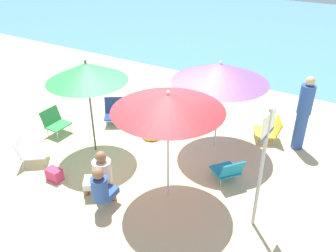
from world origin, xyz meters
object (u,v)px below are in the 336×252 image
Objects in this scene: umbrella_purple at (220,73)px; swim_ring at (152,135)px; person_c at (303,113)px; beach_chair_a at (228,170)px; beach_bag at (54,174)px; umbrella_red at (168,102)px; beach_chair_b at (55,121)px; umbrella_green at (87,72)px; person_b at (102,188)px; warning_sign at (264,153)px; beach_chair_d at (115,111)px; beach_chair_e at (270,130)px; person_a at (100,173)px; beach_chair_c at (29,151)px.

swim_ring is at bearing -163.73° from umbrella_purple.
swim_ring is (-3.11, -1.32, -0.82)m from person_c.
beach_bag is at bearing 67.45° from beach_chair_a.
umbrella_red is 1.24× the size of person_c.
umbrella_green is at bearing -4.12° from beach_chair_b.
beach_bag reaches higher than swim_ring.
person_b is 2.63m from swim_ring.
swim_ring is (-2.23, 0.67, -0.22)m from beach_chair_a.
warning_sign is at bearing -26.29° from swim_ring.
person_c is 5.41m from beach_bag.
umbrella_green reaches higher than swim_ring.
beach_chair_e is (3.69, 1.17, -0.04)m from beach_chair_d.
person_b reaches higher than beach_chair_e.
umbrella_purple is at bearing -148.94° from person_a.
person_a reaches higher than person_b.
warning_sign is (0.82, -0.83, 1.16)m from beach_chair_a.
beach_chair_e is (4.59, 2.35, -0.05)m from beach_chair_b.
umbrella_red is 3.53m from beach_chair_c.
beach_chair_d is at bearing -8.11° from beach_chair_e.
beach_chair_c is (-3.12, -2.64, -1.50)m from umbrella_purple.
beach_chair_a is at bearing 8.60° from umbrella_green.
beach_chair_a is at bearing 4.54° from beach_chair_b.
person_a is 1.15m from beach_bag.
beach_chair_e is 4.14m from person_a.
person_b is (-1.60, -1.85, 0.19)m from beach_chair_a.
umbrella_green is 2.92× the size of beach_chair_a.
umbrella_purple is 0.94× the size of warning_sign.
umbrella_red is at bearing -43.18° from person_b.
beach_chair_d is 3.87m from beach_chair_e.
beach_chair_d is (0.43, 2.36, 0.02)m from beach_chair_c.
swim_ring is at bearing 48.30° from beach_chair_d.
umbrella_purple reaches higher than swim_ring.
person_b is (-1.84, -3.84, 0.19)m from beach_chair_e.
swim_ring is at bearing -80.89° from person_c.
person_b is (2.75, -1.48, 0.14)m from beach_chair_b.
warning_sign reaches higher than beach_chair_a.
person_a reaches higher than beach_chair_c.
beach_chair_d is (-3.45, 0.82, 0.04)m from beach_chair_a.
beach_chair_e is at bearing 70.22° from umbrella_red.
beach_bag is (0.02, -1.25, -1.75)m from umbrella_green.
beach_chair_d reaches higher than beach_chair_b.
umbrella_green reaches higher than beach_chair_c.
beach_bag is at bearing -44.80° from beach_chair_b.
person_a reaches higher than swim_ring.
warning_sign is at bearing 76.01° from beach_chair_e.
beach_chair_a is 0.97× the size of beach_chair_e.
warning_sign is at bearing 34.06° from beach_chair_d.
beach_bag is at bearing -88.88° from umbrella_green.
umbrella_red is 3.56m from beach_chair_d.
person_a is at bearing -37.63° from beach_chair_c.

